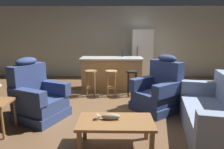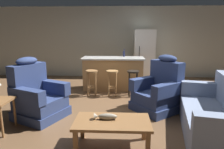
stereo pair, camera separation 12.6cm
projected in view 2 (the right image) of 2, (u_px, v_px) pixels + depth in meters
name	position (u px, v px, depth m)	size (l,w,h in m)	color
ground_plane	(111.00, 105.00, 4.70)	(12.00, 12.00, 0.00)	brown
back_wall	(115.00, 42.00, 7.48)	(12.00, 0.05, 2.60)	#B2B2A3
coffee_table	(112.00, 124.00, 2.90)	(1.10, 0.60, 0.42)	olive
fish_figurine	(105.00, 117.00, 2.92)	(0.34, 0.10, 0.10)	#4C3823
couch	(216.00, 116.00, 3.22)	(1.20, 2.03, 0.94)	#8493B2
recliner_near_lamp	(37.00, 97.00, 3.96)	(1.12, 1.12, 1.20)	navy
recliner_near_island	(159.00, 91.00, 4.32)	(1.18, 1.18, 1.20)	navy
kitchen_island	(113.00, 73.00, 5.92)	(1.80, 0.70, 0.95)	#AD7F4C
bar_stool_left	(92.00, 78.00, 5.33)	(0.32, 0.32, 0.68)	olive
bar_stool_middle	(112.00, 78.00, 5.30)	(0.32, 0.32, 0.68)	#A87A47
bar_stool_right	(133.00, 79.00, 5.28)	(0.32, 0.32, 0.68)	black
refrigerator	(144.00, 55.00, 6.96)	(0.70, 0.69, 1.76)	white
bottle_tall_green	(124.00, 54.00, 5.99)	(0.06, 0.06, 0.24)	#23284C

